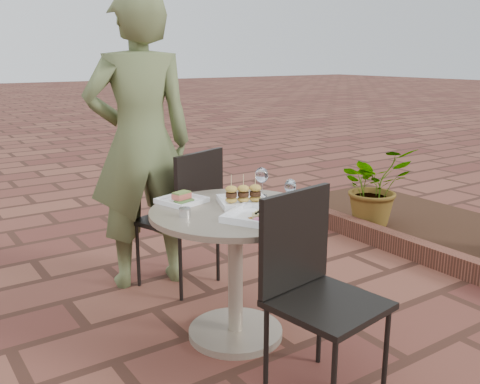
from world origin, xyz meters
TOP-DOWN VIEW (x-y plane):
  - ground at (0.00, 0.00)m, footprint 60.00×60.00m
  - cafe_table at (-0.18, -0.12)m, footprint 0.90×0.90m
  - chair_far at (-0.07, 0.59)m, footprint 0.56×0.56m
  - chair_near at (-0.15, -0.70)m, footprint 0.50×0.50m
  - diner at (-0.27, 0.84)m, footprint 0.78×0.60m
  - plate_salmon at (-0.34, 0.15)m, footprint 0.27×0.27m
  - plate_sliders at (-0.08, -0.06)m, footprint 0.33×0.33m
  - plate_tuna at (-0.18, -0.33)m, footprint 0.39×0.39m
  - wine_glass_right at (0.10, -0.23)m, footprint 0.06×0.06m
  - wine_glass_mid at (0.10, 0.03)m, footprint 0.07×0.07m
  - wine_glass_far at (0.10, 0.02)m, footprint 0.07×0.07m
  - steel_ramekin at (-0.46, -0.09)m, footprint 0.08×0.08m
  - cutlery_set at (0.05, -0.36)m, footprint 0.11×0.18m
  - planter_curb at (1.60, 0.30)m, footprint 0.12×3.00m
  - mulch_bed at (2.30, 0.30)m, footprint 1.30×3.00m
  - potted_plant_a at (1.85, 0.73)m, footprint 0.72×0.65m

SIDE VIEW (x-z plane):
  - ground at x=0.00m, z-range 0.00..0.00m
  - mulch_bed at x=2.30m, z-range 0.00..0.06m
  - planter_curb at x=1.60m, z-range 0.00..0.15m
  - potted_plant_a at x=1.85m, z-range 0.06..0.76m
  - cafe_table at x=-0.18m, z-range 0.12..0.85m
  - chair_far at x=-0.07m, z-range 0.08..1.01m
  - chair_near at x=-0.15m, z-range 0.08..1.01m
  - cutlery_set at x=0.05m, z-range 0.73..0.73m
  - plate_salmon at x=-0.34m, z-range 0.72..0.78m
  - plate_tuna at x=-0.18m, z-range 0.73..0.76m
  - steel_ramekin at x=-0.46m, z-range 0.73..0.77m
  - plate_sliders at x=-0.08m, z-range 0.68..0.85m
  - wine_glass_right at x=0.10m, z-range 0.76..0.91m
  - wine_glass_far at x=0.10m, z-range 0.76..0.93m
  - wine_glass_mid at x=0.10m, z-range 0.76..0.93m
  - diner at x=-0.27m, z-range 0.00..1.92m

